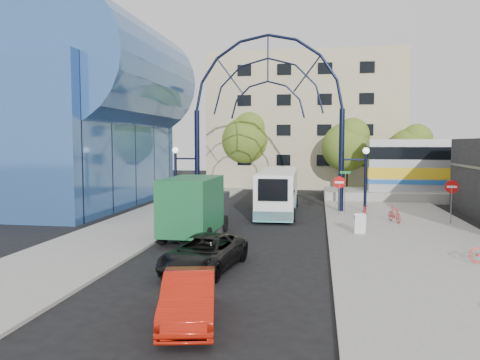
% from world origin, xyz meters
% --- Properties ---
extents(ground, '(120.00, 120.00, 0.00)m').
position_xyz_m(ground, '(0.00, 0.00, 0.00)').
color(ground, black).
rests_on(ground, ground).
extents(sidewalk_east, '(8.00, 56.00, 0.12)m').
position_xyz_m(sidewalk_east, '(8.00, 4.00, 0.06)').
color(sidewalk_east, gray).
rests_on(sidewalk_east, ground).
extents(plaza_west, '(5.00, 50.00, 0.12)m').
position_xyz_m(plaza_west, '(-6.50, 6.00, 0.06)').
color(plaza_west, gray).
rests_on(plaza_west, ground).
extents(gateway_arch, '(13.64, 0.44, 12.10)m').
position_xyz_m(gateway_arch, '(0.00, 14.00, 8.56)').
color(gateway_arch, black).
rests_on(gateway_arch, ground).
extents(stop_sign, '(0.80, 0.07, 2.50)m').
position_xyz_m(stop_sign, '(4.80, 12.00, 1.99)').
color(stop_sign, slate).
rests_on(stop_sign, sidewalk_east).
extents(do_not_enter_sign, '(0.76, 0.07, 2.48)m').
position_xyz_m(do_not_enter_sign, '(11.00, 10.00, 1.98)').
color(do_not_enter_sign, slate).
rests_on(do_not_enter_sign, sidewalk_east).
extents(street_name_sign, '(0.70, 0.70, 2.80)m').
position_xyz_m(street_name_sign, '(5.20, 12.60, 2.13)').
color(street_name_sign, slate).
rests_on(street_name_sign, sidewalk_east).
extents(sandwich_board, '(0.55, 0.61, 0.99)m').
position_xyz_m(sandwich_board, '(5.60, 5.98, 0.74)').
color(sandwich_board, white).
rests_on(sandwich_board, sidewalk_east).
extents(transit_hall, '(16.50, 18.00, 14.50)m').
position_xyz_m(transit_hall, '(-15.30, 15.00, 6.70)').
color(transit_hall, '#335C9D').
rests_on(transit_hall, ground).
extents(apartment_block, '(20.00, 12.10, 14.00)m').
position_xyz_m(apartment_block, '(2.00, 34.97, 7.00)').
color(apartment_block, tan).
rests_on(apartment_block, ground).
extents(tree_north_a, '(4.48, 4.48, 7.00)m').
position_xyz_m(tree_north_a, '(6.12, 25.93, 4.61)').
color(tree_north_a, '#382314').
rests_on(tree_north_a, ground).
extents(tree_north_b, '(5.12, 5.12, 8.00)m').
position_xyz_m(tree_north_b, '(-3.88, 29.93, 5.27)').
color(tree_north_b, '#382314').
rests_on(tree_north_b, ground).
extents(tree_north_c, '(4.16, 4.16, 6.50)m').
position_xyz_m(tree_north_c, '(12.12, 27.93, 4.28)').
color(tree_north_c, '#382314').
rests_on(tree_north_c, ground).
extents(city_bus, '(2.67, 10.51, 2.87)m').
position_xyz_m(city_bus, '(0.83, 13.38, 1.50)').
color(city_bus, white).
rests_on(city_bus, ground).
extents(green_truck, '(2.43, 6.10, 3.06)m').
position_xyz_m(green_truck, '(-2.49, 4.22, 1.53)').
color(green_truck, black).
rests_on(green_truck, ground).
extents(black_suv, '(2.85, 4.93, 1.29)m').
position_xyz_m(black_suv, '(-0.64, -1.58, 0.65)').
color(black_suv, black).
rests_on(black_suv, ground).
extents(red_sedan, '(2.16, 4.08, 1.28)m').
position_xyz_m(red_sedan, '(0.16, -6.49, 0.64)').
color(red_sedan, '#AE180A').
rests_on(red_sedan, ground).
extents(bike_near_a, '(0.59, 1.54, 0.80)m').
position_xyz_m(bike_near_a, '(6.37, 11.57, 0.52)').
color(bike_near_a, red).
rests_on(bike_near_a, sidewalk_east).
extents(bike_near_b, '(0.88, 1.60, 0.92)m').
position_xyz_m(bike_near_b, '(7.88, 9.85, 0.58)').
color(bike_near_b, red).
rests_on(bike_near_b, sidewalk_east).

